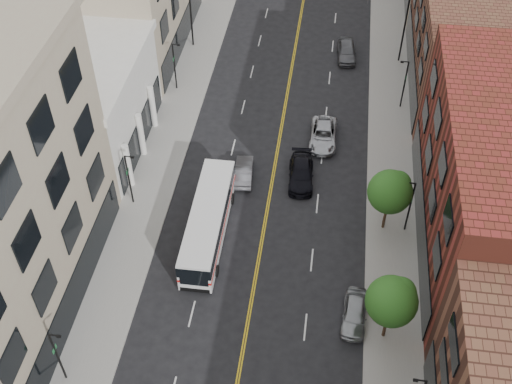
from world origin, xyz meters
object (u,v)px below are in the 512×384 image
at_px(car_lane_b, 323,135).
at_px(car_lane_a, 301,173).
at_px(car_parked_far, 355,313).
at_px(city_bus, 208,221).
at_px(car_lane_behind, 244,171).
at_px(car_lane_c, 347,51).

bearing_deg(car_lane_b, car_lane_a, -106.56).
bearing_deg(car_lane_a, car_parked_far, -74.04).
height_order(city_bus, car_lane_b, city_bus).
bearing_deg(car_lane_a, car_lane_b, 70.02).
distance_m(car_lane_behind, car_lane_a, 4.86).
distance_m(car_lane_b, car_lane_c, 14.09).
relative_size(city_bus, car_lane_a, 2.24).
bearing_deg(car_lane_behind, city_bus, 70.60).
bearing_deg(car_lane_a, city_bus, -135.90).
height_order(car_parked_far, car_lane_behind, car_parked_far).
xyz_separation_m(city_bus, car_lane_c, (9.66, 26.64, -0.90)).
bearing_deg(car_parked_far, car_lane_a, 113.82).
height_order(car_parked_far, car_lane_a, car_lane_a).
height_order(car_lane_behind, car_lane_a, car_lane_a).
bearing_deg(car_lane_behind, car_parked_far, 120.79).
height_order(city_bus, car_lane_c, city_bus).
bearing_deg(car_lane_c, car_lane_b, -101.18).
relative_size(car_parked_far, car_lane_behind, 1.03).
height_order(car_lane_a, car_lane_c, car_lane_c).
bearing_deg(car_lane_c, car_parked_far, -91.67).
relative_size(car_parked_far, car_lane_b, 0.81).
xyz_separation_m(car_lane_b, car_lane_c, (1.57, 14.00, 0.07)).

